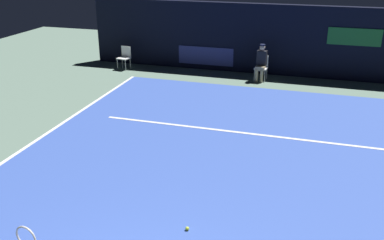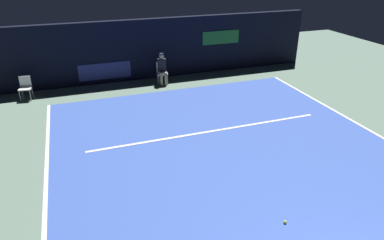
# 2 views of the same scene
# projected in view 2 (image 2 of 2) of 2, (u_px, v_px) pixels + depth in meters

# --- Properties ---
(ground_plane) EXTENTS (28.86, 28.86, 0.00)m
(ground_plane) POSITION_uv_depth(u_px,v_px,m) (240.00, 167.00, 9.25)
(ground_plane) COLOR slate
(court_surface) EXTENTS (9.75, 12.20, 0.01)m
(court_surface) POSITION_uv_depth(u_px,v_px,m) (240.00, 167.00, 9.25)
(court_surface) COLOR #3856B2
(court_surface) RESTS_ON ground
(line_sideline_left) EXTENTS (0.10, 12.20, 0.01)m
(line_sideline_left) POSITION_uv_depth(u_px,v_px,m) (382.00, 138.00, 10.70)
(line_sideline_left) COLOR white
(line_sideline_left) RESTS_ON court_surface
(line_sideline_right) EXTENTS (0.10, 12.20, 0.01)m
(line_sideline_right) POSITION_uv_depth(u_px,v_px,m) (45.00, 206.00, 7.79)
(line_sideline_right) COLOR white
(line_sideline_right) RESTS_ON court_surface
(line_service) EXTENTS (7.60, 0.10, 0.01)m
(line_service) POSITION_uv_depth(u_px,v_px,m) (210.00, 132.00, 11.06)
(line_service) COLOR white
(line_service) RESTS_ON court_surface
(back_wall) EXTENTS (14.30, 0.33, 2.60)m
(back_wall) POSITION_uv_depth(u_px,v_px,m) (160.00, 48.00, 15.54)
(back_wall) COLOR black
(back_wall) RESTS_ON ground
(line_judge_on_chair) EXTENTS (0.47, 0.55, 1.32)m
(line_judge_on_chair) POSITION_uv_depth(u_px,v_px,m) (162.00, 68.00, 14.86)
(line_judge_on_chair) COLOR white
(line_judge_on_chair) RESTS_ON ground
(courtside_chair_near) EXTENTS (0.50, 0.48, 0.88)m
(courtside_chair_near) POSITION_uv_depth(u_px,v_px,m) (25.00, 87.00, 13.38)
(courtside_chair_near) COLOR white
(courtside_chair_near) RESTS_ON ground
(tennis_ball) EXTENTS (0.07, 0.07, 0.07)m
(tennis_ball) POSITION_uv_depth(u_px,v_px,m) (285.00, 222.00, 7.29)
(tennis_ball) COLOR #CCE033
(tennis_ball) RESTS_ON court_surface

